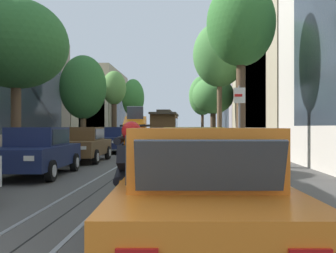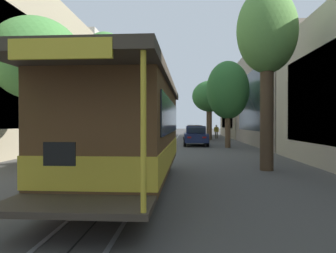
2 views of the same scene
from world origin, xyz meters
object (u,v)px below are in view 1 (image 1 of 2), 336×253
Objects in this scene: street_tree_kerb_left_second at (16,44)px; street_tree_kerb_right_mid at (219,55)px; parked_car_yellow_second_right at (194,156)px; street_tree_kerb_right_far at (202,96)px; pedestrian_on_left_pavement at (239,140)px; fire_hydrant at (274,183)px; street_tree_kerb_right_second at (241,25)px; street_tree_kerb_right_fourth at (213,96)px; street_tree_kerb_left_far at (133,98)px; street_tree_kerb_left_fourth at (114,90)px; motorcycle_with_rider at (133,170)px; parked_car_teal_fifth_right at (190,137)px; parked_car_navy_second_left at (37,151)px; cable_car_trolley at (165,126)px; parked_car_orange_near_right at (199,193)px; street_tree_kerb_left_mid at (83,88)px; parked_car_brown_mid_left at (83,144)px; parked_car_navy_fourth_left at (111,140)px; street_sign_post at (239,121)px; parked_car_silver_mid_right at (193,145)px; parked_car_brown_fourth_right at (191,140)px.

street_tree_kerb_right_mid is at bearing 52.69° from street_tree_kerb_left_second.
street_tree_kerb_right_far is (1.75, 36.25, 4.56)m from parked_car_yellow_second_right.
fire_hydrant is (-0.99, -12.36, -0.48)m from pedestrian_on_left_pavement.
street_tree_kerb_right_second reaches higher than street_tree_kerb_right_fourth.
parked_car_yellow_second_right is 0.59× the size of street_tree_kerb_left_far.
street_tree_kerb_left_fourth reaches higher than pedestrian_on_left_pavement.
street_tree_kerb_left_far is 1.01× the size of street_tree_kerb_right_second.
motorcycle_with_rider is (-2.70, -41.39, -4.37)m from street_tree_kerb_right_far.
parked_car_teal_fifth_right is at bearing 97.88° from street_tree_kerb_right_second.
parked_car_teal_fifth_right is 14.62m from street_tree_kerb_right_second.
fire_hydrant is (2.56, 2.77, -0.57)m from motorcycle_with_rider.
street_tree_kerb_right_far is (6.80, 34.43, 4.56)m from parked_car_navy_second_left.
street_tree_kerb_right_mid reaches higher than street_tree_kerb_left_far.
cable_car_trolley is (-2.50, 10.90, 0.86)m from parked_car_teal_fifth_right.
parked_car_orange_near_right is at bearing -100.63° from street_tree_kerb_right_second.
street_tree_kerb_left_mid is 21.44m from motorcycle_with_rider.
cable_car_trolley is 5.71× the size of pedestrian_on_left_pavement.
parked_car_navy_second_left is at bearing -51.91° from street_tree_kerb_left_second.
parked_car_brown_mid_left is at bearing 125.09° from fire_hydrant.
parked_car_brown_mid_left is 0.48× the size of cable_car_trolley.
street_sign_post is (6.27, -11.58, 0.98)m from parked_car_navy_fourth_left.
parked_car_silver_mid_right is at bearing 22.04° from street_tree_kerb_left_second.
parked_car_silver_mid_right is 0.59× the size of street_tree_kerb_left_far.
parked_car_navy_fourth_left and parked_car_teal_fifth_right have the same top height.
parked_car_navy_second_left is at bearing 147.87° from fire_hydrant.
parked_car_navy_second_left is 35.39m from street_tree_kerb_right_far.
cable_car_trolley reaches higher than parked_car_navy_second_left.
street_tree_kerb_left_far is at bearing 102.97° from parked_car_silver_mid_right.
fire_hydrant is (1.54, -21.00, -0.38)m from parked_car_teal_fifth_right.
parked_car_brown_fourth_right is 6.18m from parked_car_teal_fifth_right.
street_tree_kerb_left_second reaches higher than motorcycle_with_rider.
street_tree_kerb_left_fourth reaches higher than street_sign_post.
street_tree_kerb_right_second is at bearing -79.87° from cable_car_trolley.
parked_car_yellow_second_right and parked_car_silver_mid_right have the same top height.
cable_car_trolley reaches higher than parked_car_brown_fourth_right.
pedestrian_on_left_pavement is at bearing -75.56° from cable_car_trolley.
parked_car_teal_fifth_right is (4.91, 5.53, 0.00)m from parked_car_navy_fourth_left.
street_tree_kerb_left_mid is at bearing -89.98° from street_tree_kerb_left_fourth.
street_tree_kerb_left_second reaches higher than parked_car_navy_fourth_left.
parked_car_brown_mid_left is 1.00× the size of parked_car_brown_fourth_right.
parked_car_brown_mid_left is 0.99× the size of parked_car_silver_mid_right.
street_tree_kerb_right_far is at bearing 48.15° from street_tree_kerb_left_fourth.
street_tree_kerb_right_second is at bearing -66.80° from street_tree_kerb_left_fourth.
street_tree_kerb_left_fourth is (-2.33, 13.19, 4.34)m from parked_car_navy_fourth_left.
parked_car_teal_fifth_right is at bearing 87.54° from motorcycle_with_rider.
pedestrian_on_left_pavement is at bearing -88.86° from street_tree_kerb_right_fourth.
motorcycle_with_rider is (6.22, -20.26, -3.25)m from street_tree_kerb_left_mid.
parked_car_navy_second_left is 0.70× the size of street_tree_kerb_right_fourth.
parked_car_navy_fourth_left is 5.22× the size of fire_hydrant.
street_tree_kerb_left_mid is at bearing 108.74° from parked_car_orange_near_right.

